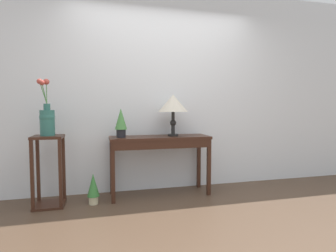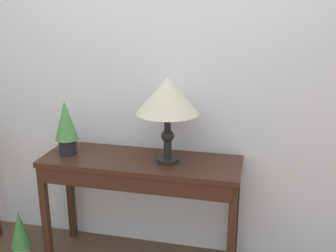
{
  "view_description": "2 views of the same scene",
  "coord_description": "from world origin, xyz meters",
  "px_view_note": "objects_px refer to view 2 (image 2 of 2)",
  "views": [
    {
      "loc": [
        -0.84,
        -2.22,
        1.13
      ],
      "look_at": [
        0.01,
        1.13,
        0.9
      ],
      "focal_mm": 28.34,
      "sensor_mm": 36.0,
      "label": 1
    },
    {
      "loc": [
        0.61,
        -1.19,
        1.73
      ],
      "look_at": [
        0.05,
        1.22,
        0.97
      ],
      "focal_mm": 43.09,
      "sensor_mm": 36.0,
      "label": 2
    }
  ],
  "objects_px": {
    "console_table": "(140,176)",
    "potted_plant_on_console": "(66,125)",
    "potted_plant_floor": "(20,233)",
    "table_lamp": "(168,98)"
  },
  "relations": [
    {
      "from": "console_table",
      "to": "potted_plant_floor",
      "type": "distance_m",
      "value": 0.96
    },
    {
      "from": "table_lamp",
      "to": "potted_plant_on_console",
      "type": "distance_m",
      "value": 0.71
    },
    {
      "from": "table_lamp",
      "to": "potted_plant_floor",
      "type": "bearing_deg",
      "value": -171.44
    },
    {
      "from": "table_lamp",
      "to": "potted_plant_floor",
      "type": "distance_m",
      "value": 1.42
    },
    {
      "from": "table_lamp",
      "to": "potted_plant_on_console",
      "type": "bearing_deg",
      "value": -178.51
    },
    {
      "from": "console_table",
      "to": "potted_plant_floor",
      "type": "height_order",
      "value": "console_table"
    },
    {
      "from": "console_table",
      "to": "table_lamp",
      "type": "xyz_separation_m",
      "value": [
        0.18,
        0.02,
        0.52
      ]
    },
    {
      "from": "console_table",
      "to": "potted_plant_floor",
      "type": "xyz_separation_m",
      "value": [
        -0.83,
        -0.13,
        -0.46
      ]
    },
    {
      "from": "potted_plant_on_console",
      "to": "potted_plant_floor",
      "type": "bearing_deg",
      "value": -158.32
    },
    {
      "from": "console_table",
      "to": "potted_plant_on_console",
      "type": "height_order",
      "value": "potted_plant_on_console"
    }
  ]
}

